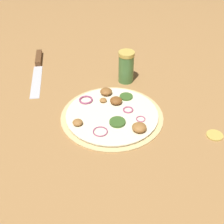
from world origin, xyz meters
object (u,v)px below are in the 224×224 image
at_px(spice_jar, 126,67).
at_px(pizza, 112,114).
at_px(knife, 38,64).
at_px(loose_cap, 215,135).

bearing_deg(spice_jar, pizza, -18.72).
bearing_deg(knife, spice_jar, 64.91).
relative_size(pizza, loose_cap, 6.63).
height_order(spice_jar, loose_cap, spice_jar).
xyz_separation_m(spice_jar, loose_cap, (0.30, 0.20, -0.05)).
bearing_deg(spice_jar, knife, -113.14).
bearing_deg(loose_cap, spice_jar, -145.58).
bearing_deg(knife, loose_cap, 48.02).
bearing_deg(pizza, knife, -142.65).
bearing_deg(knife, pizza, 35.40).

